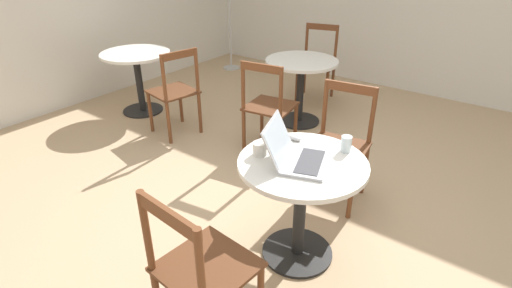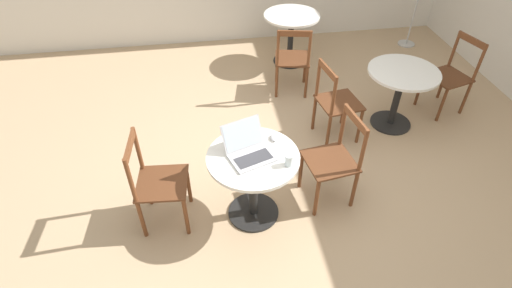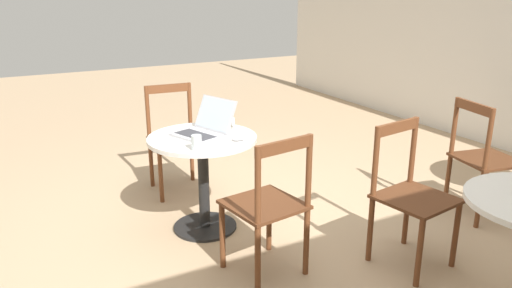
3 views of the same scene
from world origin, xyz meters
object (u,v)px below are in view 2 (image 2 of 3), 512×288
chair_near_left (157,183)px  drinking_glass (289,160)px  cafe_table_near (253,172)px  cafe_table_far (291,27)px  chair_mid_left (335,103)px  mug (239,134)px  mouse (274,138)px  cafe_table_mid (400,85)px  chair_near_right (334,160)px  chair_far_front (292,60)px  chair_mid_right (451,76)px  laptop (249,150)px

chair_near_left → drinking_glass: (1.07, -0.21, 0.30)m
cafe_table_near → chair_near_left: chair_near_left is taller
cafe_table_far → chair_mid_left: size_ratio=0.85×
cafe_table_near → mug: 0.34m
mouse → drinking_glass: (0.06, -0.33, 0.03)m
cafe_table_mid → drinking_glass: (-1.54, -1.23, 0.23)m
cafe_table_near → chair_near_left: bearing=175.2°
drinking_glass → cafe_table_near: bearing=151.2°
mug → chair_near_right: bearing=-9.4°
chair_mid_left → chair_near_left: bearing=-153.9°
drinking_glass → chair_far_front: bearing=75.9°
chair_mid_left → drinking_glass: size_ratio=9.13×
chair_near_left → mug: (0.73, 0.18, 0.29)m
chair_near_right → chair_far_front: same height
mouse → chair_near_left: bearing=-173.4°
cafe_table_near → cafe_table_mid: (1.80, 1.09, 0.00)m
cafe_table_far → mouse: (-0.74, -2.55, 0.20)m
cafe_table_mid → chair_near_left: size_ratio=0.85×
cafe_table_mid → chair_far_front: bearing=139.6°
cafe_table_near → mouse: size_ratio=7.68×
cafe_table_mid → chair_near_right: size_ratio=0.85×
chair_near_right → chair_mid_left: bearing=71.8°
chair_near_right → chair_mid_right: 2.15m
cafe_table_mid → mouse: 1.85m
chair_near_left → chair_mid_left: bearing=26.1°
chair_near_right → chair_mid_right: (1.79, 1.19, 0.00)m
cafe_table_mid → mug: bearing=-156.0°
cafe_table_mid → chair_near_right: (-1.05, -0.98, -0.07)m
chair_near_left → drinking_glass: bearing=-11.2°
mug → drinking_glass: (0.35, -0.39, 0.01)m
cafe_table_near → mug: (-0.08, 0.25, 0.22)m
chair_mid_right → drinking_glass: size_ratio=9.13×
laptop → drinking_glass: (0.29, -0.17, 0.00)m
cafe_table_far → chair_near_right: chair_near_right is taller
cafe_table_near → chair_mid_left: chair_mid_left is taller
cafe_table_near → mouse: 0.34m
cafe_table_far → cafe_table_near: bearing=-109.1°
chair_mid_left → laptop: 1.46m
chair_near_right → chair_far_front: (0.04, 1.84, 0.00)m
cafe_table_near → drinking_glass: drinking_glass is taller
cafe_table_near → chair_near_right: size_ratio=0.85×
mouse → chair_mid_right: bearing=25.4°
cafe_table_near → laptop: 0.23m
chair_near_right → cafe_table_far: bearing=85.7°
mouse → chair_far_front: bearing=71.7°
mouse → cafe_table_far: bearing=73.8°
drinking_glass → cafe_table_far: bearing=76.6°
cafe_table_mid → cafe_table_far: size_ratio=1.00×
chair_mid_left → cafe_table_mid: bearing=8.7°
chair_near_right → chair_far_front: size_ratio=1.00×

